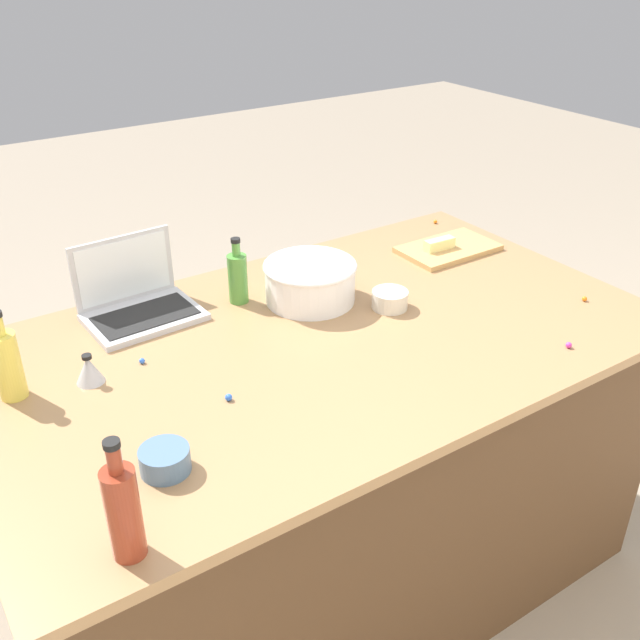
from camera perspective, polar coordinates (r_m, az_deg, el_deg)
The scene contains 19 objects.
ground_plane at distance 2.55m, azimuth 0.00°, elevation -19.02°, with size 12.00×12.00×0.00m, color gray.
island_counter at distance 2.23m, azimuth 0.00°, elevation -11.26°, with size 1.86×1.08×0.90m.
laptop at distance 2.12m, azimuth -14.26°, elevation 1.50°, with size 0.32×0.24×0.22m.
mixing_bowl_large at distance 2.13m, azimuth -0.78°, elevation 3.10°, with size 0.28×0.28×0.12m.
bottle_oil at distance 1.83m, azimuth -23.50°, elevation -3.17°, with size 0.06×0.06×0.23m.
bottle_soy at distance 1.33m, azimuth -15.29°, elevation -14.32°, with size 0.06×0.06×0.25m.
bottle_olive at distance 2.13m, azimuth -6.53°, elevation 3.42°, with size 0.06×0.06×0.20m.
cutting_board at distance 2.52m, azimuth 10.10°, elevation 5.58°, with size 0.33×0.20×0.02m, color tan.
butter_stick_left at distance 2.49m, azimuth 9.43°, elevation 5.95°, with size 0.11×0.04×0.04m, color #F4E58C.
ramekin_small at distance 1.54m, azimuth -12.17°, elevation -10.78°, with size 0.11×0.11×0.05m, color slate.
ramekin_medium at distance 2.11m, azimuth 5.54°, elevation 1.63°, with size 0.11×0.11×0.05m, color beige.
kitchen_timer at distance 1.85m, azimuth -17.81°, elevation -3.74°, with size 0.07×0.07×0.08m.
candy_1 at distance 2.30m, azimuth -3.46°, elevation 3.57°, with size 0.02×0.02×0.02m, color yellow.
candy_2 at distance 2.36m, azimuth -3.23°, elevation 4.38°, with size 0.02×0.02×0.02m, color red.
candy_3 at distance 2.29m, azimuth 20.19°, elevation 1.58°, with size 0.02×0.02×0.02m, color orange.
candy_4 at distance 2.76m, azimuth 9.11°, elevation 7.69°, with size 0.01×0.01×0.01m, color orange.
candy_5 at distance 2.03m, azimuth 19.08°, elevation -1.89°, with size 0.02×0.02×0.02m, color #CC3399.
candy_6 at distance 1.73m, azimuth -7.24°, elevation -6.09°, with size 0.02×0.02×0.02m, color blue.
candy_7 at distance 1.90m, azimuth -13.90°, elevation -3.16°, with size 0.01×0.01×0.01m, color blue.
Camera 1 is at (0.94, 1.42, 1.90)m, focal length 40.47 mm.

